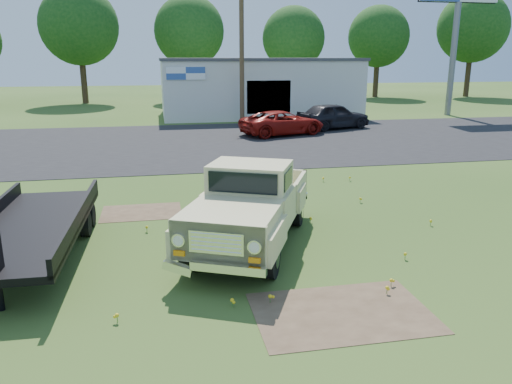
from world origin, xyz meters
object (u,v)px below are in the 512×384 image
Objects in this scene: flatbed_trailer at (31,222)px; dark_sedan at (333,116)px; red_pickup at (283,123)px; vintage_pickup_truck at (250,205)px.

flatbed_trailer is 22.21m from dark_sedan.
red_pickup is 3.97m from dark_sedan.
red_pickup is at bearing 98.41° from dark_sedan.
vintage_pickup_truck is 1.17× the size of dark_sedan.
flatbed_trailer reaches higher than red_pickup.
vintage_pickup_truck is 1.12× the size of red_pickup.
dark_sedan reaches higher than red_pickup.
red_pickup is 1.04× the size of dark_sedan.
vintage_pickup_truck is 19.86m from dark_sedan.
vintage_pickup_truck is 4.72m from flatbed_trailer.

